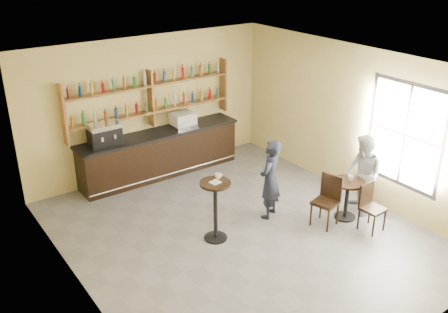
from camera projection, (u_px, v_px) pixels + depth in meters
floor at (240, 233)px, 9.45m from camera, size 7.00×7.00×0.00m
ceiling at (242, 66)px, 8.16m from camera, size 7.00×7.00×0.00m
wall_back at (149, 106)px, 11.42m from camera, size 7.00×0.00×7.00m
wall_front at (411, 248)px, 6.19m from camera, size 7.00×0.00×7.00m
wall_left at (76, 204)px, 7.22m from camera, size 0.00×7.00×7.00m
wall_right at (356, 123)px, 10.40m from camera, size 0.00×7.00×7.00m
window_pane at (405, 135)px, 9.46m from camera, size 0.00×2.00×2.00m
window_frame at (405, 135)px, 9.45m from camera, size 0.04×1.70×2.10m
shelf_unit at (151, 99)px, 11.24m from camera, size 4.00×0.26×1.40m
liquor_bottles at (150, 91)px, 11.17m from camera, size 3.68×0.10×1.00m
bar_counter at (160, 153)px, 11.61m from camera, size 3.92×0.76×1.06m
espresso_machine at (105, 134)px, 10.61m from camera, size 0.69×0.46×0.47m
pastry_case at (183, 120)px, 11.67m from camera, size 0.55×0.44×0.33m
pedestal_table at (215, 211)px, 9.05m from camera, size 0.73×0.73×1.16m
napkin at (215, 182)px, 8.82m from camera, size 0.19×0.19×0.00m
donut at (216, 181)px, 8.81m from camera, size 0.14×0.14×0.04m
cup_pedestal at (218, 176)px, 8.95m from camera, size 0.16×0.16×0.10m
man_main at (270, 179)px, 9.72m from camera, size 0.71×0.63×1.63m
cafe_table at (346, 200)px, 9.82m from camera, size 0.82×0.82×0.81m
cup_cafe at (351, 178)px, 9.67m from camera, size 0.12×0.12×0.10m
chair_west at (325, 202)px, 9.53m from camera, size 0.53×0.53×1.01m
chair_south at (373, 208)px, 9.37m from camera, size 0.42×0.42×0.93m
patron_second at (363, 175)px, 9.86m from camera, size 0.88×0.98×1.65m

